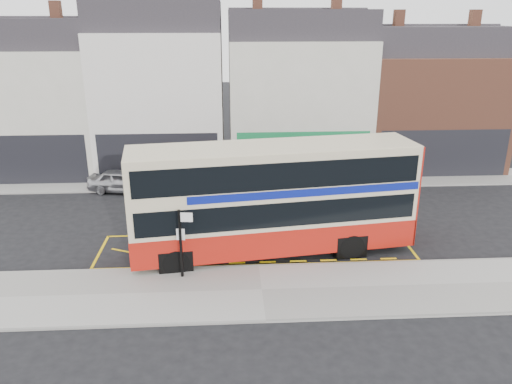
{
  "coord_description": "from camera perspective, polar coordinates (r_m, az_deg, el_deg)",
  "views": [
    {
      "loc": [
        -1.17,
        -18.9,
        10.07
      ],
      "look_at": [
        0.02,
        2.0,
        2.55
      ],
      "focal_mm": 35.0,
      "sensor_mm": 36.0,
      "label": 1
    }
  ],
  "objects": [
    {
      "name": "bus_stop_post",
      "position": [
        19.66,
        -8.45,
        -5.11
      ],
      "size": [
        0.7,
        0.18,
        2.85
      ],
      "rotation": [
        0.0,
        0.0,
        -0.12
      ],
      "color": "black",
      "rests_on": "pavement"
    },
    {
      "name": "terrace_far_left",
      "position": [
        36.44,
        -23.38,
        9.89
      ],
      "size": [
        8.0,
        8.01,
        10.8
      ],
      "color": "beige",
      "rests_on": "ground"
    },
    {
      "name": "car_grey",
      "position": [
        28.9,
        3.04,
        0.76
      ],
      "size": [
        4.22,
        1.81,
        1.35
      ],
      "primitive_type": "imported",
      "rotation": [
        0.0,
        0.0,
        1.48
      ],
      "color": "#3F4347",
      "rests_on": "ground"
    },
    {
      "name": "double_decker_bus",
      "position": [
        21.52,
        2.07,
        -0.67
      ],
      "size": [
        12.49,
        4.48,
        4.88
      ],
      "rotation": [
        0.0,
        0.0,
        0.14
      ],
      "color": "beige",
      "rests_on": "ground"
    },
    {
      "name": "car_white",
      "position": [
        30.72,
        9.48,
        1.69
      ],
      "size": [
        5.04,
        2.99,
        1.37
      ],
      "primitive_type": "imported",
      "rotation": [
        0.0,
        0.0,
        1.81
      ],
      "color": "silver",
      "rests_on": "ground"
    },
    {
      "name": "ground",
      "position": [
        21.44,
        0.24,
        -8.25
      ],
      "size": [
        120.0,
        120.0,
        0.0
      ],
      "primitive_type": "plane",
      "color": "black",
      "rests_on": "ground"
    },
    {
      "name": "kerb",
      "position": [
        21.08,
        0.3,
        -8.55
      ],
      "size": [
        40.0,
        0.15,
        0.15
      ],
      "primitive_type": "cube",
      "color": "gray",
      "rests_on": "ground"
    },
    {
      "name": "car_silver",
      "position": [
        30.7,
        -15.06,
        1.23
      ],
      "size": [
        4.18,
        2.29,
        1.35
      ],
      "primitive_type": "imported",
      "rotation": [
        0.0,
        0.0,
        1.39
      ],
      "color": "#B0B0B5",
      "rests_on": "ground"
    },
    {
      "name": "pavement",
      "position": [
        19.41,
        0.66,
        -11.24
      ],
      "size": [
        40.0,
        4.0,
        0.15
      ],
      "primitive_type": "cube",
      "color": "#9D9B95",
      "rests_on": "ground"
    },
    {
      "name": "terrace_right",
      "position": [
        36.95,
        18.79,
        10.17
      ],
      "size": [
        9.0,
        8.01,
        10.3
      ],
      "color": "brown",
      "rests_on": "ground"
    },
    {
      "name": "road_markings",
      "position": [
        22.86,
        -0.01,
        -6.36
      ],
      "size": [
        14.0,
        3.4,
        0.01
      ],
      "primitive_type": null,
      "color": "yellow",
      "rests_on": "ground"
    },
    {
      "name": "far_pavement",
      "position": [
        31.54,
        -0.98,
        1.28
      ],
      "size": [
        50.0,
        3.0,
        0.15
      ],
      "primitive_type": "cube",
      "color": "#9D9B95",
      "rests_on": "ground"
    },
    {
      "name": "street_tree_right",
      "position": [
        32.92,
        11.57,
        8.05
      ],
      "size": [
        2.46,
        2.46,
        5.3
      ],
      "color": "black",
      "rests_on": "ground"
    },
    {
      "name": "terrace_left",
      "position": [
        34.49,
        -10.67,
        11.51
      ],
      "size": [
        8.0,
        8.01,
        11.8
      ],
      "color": "silver",
      "rests_on": "ground"
    },
    {
      "name": "terrace_green_shop",
      "position": [
        34.57,
        4.62,
        11.38
      ],
      "size": [
        9.0,
        8.01,
        11.3
      ],
      "color": "beige",
      "rests_on": "ground"
    }
  ]
}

